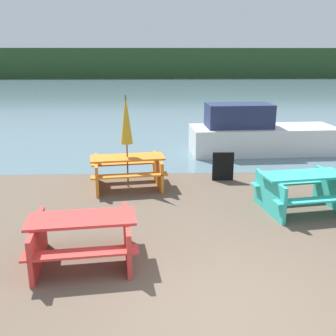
# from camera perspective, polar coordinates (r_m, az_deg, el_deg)

# --- Properties ---
(ground_plane) EXTENTS (60.00, 60.00, 0.00)m
(ground_plane) POSITION_cam_1_polar(r_m,az_deg,el_deg) (5.42, 8.25, -20.13)
(ground_plane) COLOR brown
(water) EXTENTS (60.00, 50.00, 0.00)m
(water) POSITION_cam_1_polar(r_m,az_deg,el_deg) (35.59, -0.43, 11.04)
(water) COLOR slate
(water) RESTS_ON ground_plane
(far_treeline) EXTENTS (80.00, 1.60, 4.00)m
(far_treeline) POSITION_cam_1_polar(r_m,az_deg,el_deg) (55.46, -0.96, 14.96)
(far_treeline) COLOR #284723
(far_treeline) RESTS_ON water
(picnic_table_red) EXTENTS (1.82, 1.57, 0.75)m
(picnic_table_red) POSITION_cam_1_polar(r_m,az_deg,el_deg) (6.42, -12.27, -9.47)
(picnic_table_red) COLOR red
(picnic_table_red) RESTS_ON ground_plane
(picnic_table_teal) EXTENTS (1.94, 1.64, 0.80)m
(picnic_table_teal) POSITION_cam_1_polar(r_m,az_deg,el_deg) (8.73, 18.89, -2.84)
(picnic_table_teal) COLOR #33B7A8
(picnic_table_teal) RESTS_ON ground_plane
(picnic_table_orange) EXTENTS (1.98, 1.63, 0.77)m
(picnic_table_orange) POSITION_cam_1_polar(r_m,az_deg,el_deg) (9.78, -5.88, -0.07)
(picnic_table_orange) COLOR orange
(picnic_table_orange) RESTS_ON ground_plane
(umbrella_gold) EXTENTS (0.30, 0.30, 2.28)m
(umbrella_gold) POSITION_cam_1_polar(r_m,az_deg,el_deg) (9.51, -6.09, 6.94)
(umbrella_gold) COLOR brown
(umbrella_gold) RESTS_ON ground_plane
(boat) EXTENTS (4.87, 1.89, 1.64)m
(boat) POSITION_cam_1_polar(r_m,az_deg,el_deg) (13.49, 12.89, 4.75)
(boat) COLOR silver
(boat) RESTS_ON water
(signboard) EXTENTS (0.55, 0.08, 0.75)m
(signboard) POSITION_cam_1_polar(r_m,az_deg,el_deg) (10.36, 7.98, 0.24)
(signboard) COLOR black
(signboard) RESTS_ON ground_plane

